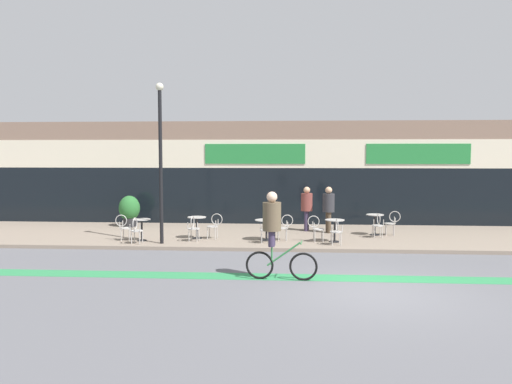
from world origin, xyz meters
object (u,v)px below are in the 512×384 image
object	(u,v)px
cafe_chair_4_side	(392,221)
pedestrian_far_end	(329,206)
cyclist_0	(274,229)
bistro_table_0	(142,226)
cafe_chair_3_near	(336,230)
pedestrian_near_end	(307,205)
bistro_table_2	(266,225)
cafe_chair_2_near	(266,228)
bistro_table_4	(375,221)
cafe_chair_4_near	(378,224)
bistro_table_3	(335,226)
lamp_post	(161,152)
cafe_chair_0_side	(124,226)
cafe_chair_2_side	(284,226)
cafe_chair_0_near	(136,229)
cafe_chair_3_side	(316,227)
cafe_chair_1_side	(214,224)
planter_pot	(129,210)
bistro_table_1	(197,223)
cafe_chair_1_near	(193,227)

from	to	relation	value
cafe_chair_4_side	pedestrian_far_end	world-z (taller)	pedestrian_far_end
cyclist_0	bistro_table_0	bearing A→B (deg)	140.25
cafe_chair_3_near	pedestrian_near_end	xyz separation A→B (m)	(-0.88, 3.03, 0.51)
bistro_table_2	cafe_chair_2_near	xyz separation A→B (m)	(0.01, -0.63, -0.00)
cafe_chair_3_near	cyclist_0	bearing A→B (deg)	151.44
bistro_table_4	cafe_chair_4_near	size ratio (longest dim) A/B	0.85
bistro_table_3	cafe_chair_2_near	xyz separation A→B (m)	(-2.33, -0.45, -0.03)
bistro_table_0	bistro_table_2	bearing A→B (deg)	5.21
lamp_post	cafe_chair_2_near	bearing A→B (deg)	3.67
cafe_chair_0_side	cafe_chair_3_near	world-z (taller)	same
cafe_chair_2_near	pedestrian_near_end	distance (m)	3.24
cafe_chair_2_side	cafe_chair_4_near	xyz separation A→B (m)	(3.33, 0.75, 0.00)
cafe_chair_4_near	cafe_chair_0_near	bearing A→B (deg)	98.26
cafe_chair_2_near	cafe_chair_3_side	distance (m)	1.76
cafe_chair_3_side	cafe_chair_4_near	world-z (taller)	same
lamp_post	cyclist_0	distance (m)	5.97
cafe_chair_3_side	cafe_chair_3_near	bearing A→B (deg)	-50.24
bistro_table_0	pedestrian_far_end	xyz separation A→B (m)	(6.57, 2.21, 0.51)
bistro_table_3	cafe_chair_2_near	size ratio (longest dim) A/B	0.85
cafe_chair_2_near	cafe_chair_4_near	distance (m)	4.18
cafe_chair_0_near	cafe_chair_2_near	distance (m)	4.33
cafe_chair_1_side	cyclist_0	bearing A→B (deg)	119.71
pedestrian_far_end	cafe_chair_0_side	bearing A→B (deg)	-175.89
bistro_table_4	cafe_chair_4_near	bearing A→B (deg)	-89.53
cafe_chair_3_near	planter_pot	world-z (taller)	planter_pot
cafe_chair_1_side	cafe_chair_4_side	size ratio (longest dim) A/B	1.00
cafe_chair_4_side	pedestrian_far_end	size ratio (longest dim) A/B	0.51
cafe_chair_1_side	lamp_post	distance (m)	3.20
cafe_chair_0_near	cafe_chair_1_side	xyz separation A→B (m)	(2.44, 1.21, 0.00)
bistro_table_3	pedestrian_near_end	bearing A→B (deg)	110.01
cafe_chair_0_side	cyclist_0	bearing A→B (deg)	-42.33
bistro_table_1	cafe_chair_1_side	xyz separation A→B (m)	(0.63, -0.01, -0.03)
cafe_chair_2_near	pedestrian_far_end	distance (m)	3.38
cafe_chair_3_side	bistro_table_0	bearing A→B (deg)	176.20
bistro_table_3	cafe_chair_1_side	xyz separation A→B (m)	(-4.19, 0.37, -0.03)
cafe_chair_4_side	cafe_chair_1_near	bearing A→B (deg)	21.71
cafe_chair_2_side	pedestrian_near_end	world-z (taller)	pedestrian_near_end
bistro_table_2	bistro_table_3	xyz separation A→B (m)	(2.34, -0.17, 0.02)
cafe_chair_0_side	bistro_table_3	bearing A→B (deg)	-0.25
bistro_table_3	lamp_post	distance (m)	6.37
cafe_chair_2_side	cyclist_0	distance (m)	4.99
cafe_chair_4_near	lamp_post	distance (m)	8.02
cafe_chair_0_near	cafe_chair_1_near	bearing A→B (deg)	-69.12
bistro_table_2	cafe_chair_0_near	bearing A→B (deg)	-166.69
lamp_post	pedestrian_far_end	world-z (taller)	lamp_post
cafe_chair_0_side	cafe_chair_4_near	world-z (taller)	same
cafe_chair_1_near	planter_pot	size ratio (longest dim) A/B	0.71
cafe_chair_3_side	pedestrian_near_end	distance (m)	2.48
bistro_table_1	cafe_chair_0_side	bearing A→B (deg)	-166.33
cafe_chair_2_side	cafe_chair_0_near	bearing A→B (deg)	6.28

